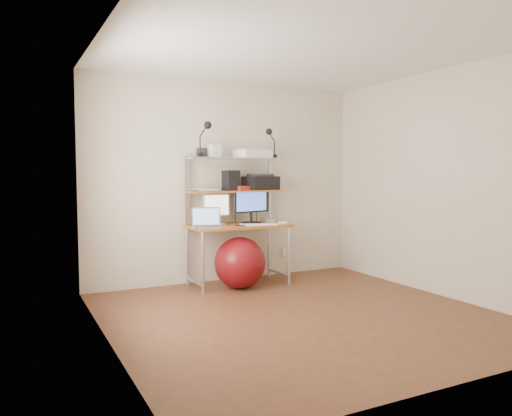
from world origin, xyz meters
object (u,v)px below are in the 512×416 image
Objects in this scene: laptop at (206,223)px; monitor_black at (251,202)px; printer at (260,182)px; exercise_ball at (240,263)px; monitor_silver at (216,207)px.

monitor_black is at bearing 32.19° from laptop.
printer reaches higher than laptop.
monitor_black is 0.87× the size of exercise_ball.
monitor_silver is 0.65× the size of exercise_ball.
printer is (0.83, 0.26, 0.45)m from laptop.
monitor_silver is at bearing 122.83° from exercise_ball.
exercise_ball is at bearing -157.24° from printer.
printer is at bearing 35.44° from exercise_ball.
monitor_black is at bearing -177.75° from printer.
monitor_black is at bearing 43.43° from exercise_ball.
laptop is 0.63× the size of exercise_ball.
monitor_black reaches higher than exercise_ball.
printer is at bearing 31.69° from laptop.
laptop is (-0.68, -0.22, -0.22)m from monitor_black.
printer is 1.08m from exercise_ball.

